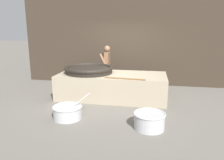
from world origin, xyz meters
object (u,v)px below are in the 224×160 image
(giant_wok_near, at_px, (89,69))
(cook, at_px, (107,66))
(prep_bowl_vegetables, at_px, (68,112))
(prep_bowl_meat, at_px, (149,120))

(giant_wok_near, xyz_separation_m, cook, (0.38, 1.00, -0.03))
(prep_bowl_vegetables, height_order, prep_bowl_meat, prep_bowl_vegetables)
(prep_bowl_vegetables, relative_size, prep_bowl_meat, 1.25)
(prep_bowl_vegetables, distance_m, prep_bowl_meat, 1.99)
(prep_bowl_vegetables, bearing_deg, cook, 82.33)
(giant_wok_near, distance_m, prep_bowl_meat, 2.96)
(prep_bowl_meat, bearing_deg, cook, 117.05)
(cook, height_order, prep_bowl_vegetables, cook)
(prep_bowl_meat, bearing_deg, giant_wok_near, 133.14)
(giant_wok_near, height_order, cook, cook)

